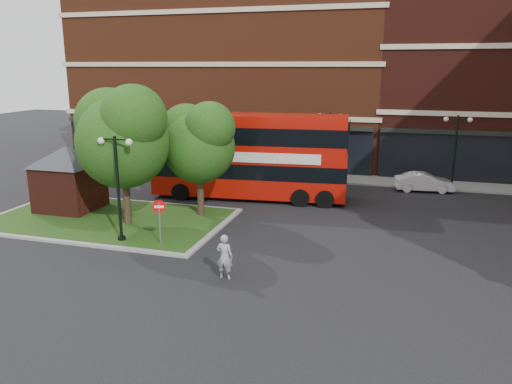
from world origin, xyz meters
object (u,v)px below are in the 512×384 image
(car_silver, at_px, (305,173))
(car_white, at_px, (424,182))
(bus, at_px, (249,151))
(woman, at_px, (225,257))

(car_silver, distance_m, car_white, 7.95)
(car_white, bearing_deg, car_silver, 82.59)
(bus, xyz_separation_m, car_silver, (2.54, 4.82, -2.25))
(car_white, bearing_deg, bus, 107.27)
(bus, xyz_separation_m, woman, (2.68, -11.91, -2.08))
(bus, relative_size, woman, 6.75)
(woman, distance_m, car_white, 18.47)
(car_silver, height_order, car_white, car_silver)
(woman, height_order, car_silver, woman)
(bus, relative_size, car_silver, 2.81)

